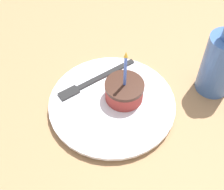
# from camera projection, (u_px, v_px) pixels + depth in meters

# --- Properties ---
(ground_plane) EXTENTS (2.40, 2.40, 0.04)m
(ground_plane) POSITION_uv_depth(u_px,v_px,m) (121.00, 105.00, 0.72)
(ground_plane) COLOR #9E754C
(ground_plane) RESTS_ON ground
(plate) EXTENTS (0.28, 0.28, 0.02)m
(plate) POSITION_uv_depth(u_px,v_px,m) (112.00, 104.00, 0.69)
(plate) COLOR silver
(plate) RESTS_ON ground_plane
(cake_slice) EXTENTS (0.08, 0.08, 0.14)m
(cake_slice) POSITION_uv_depth(u_px,v_px,m) (124.00, 91.00, 0.67)
(cake_slice) COLOR #99332D
(cake_slice) RESTS_ON plate
(fork) EXTENTS (0.16, 0.14, 0.00)m
(fork) POSITION_uv_depth(u_px,v_px,m) (93.00, 81.00, 0.71)
(fork) COLOR #262626
(fork) RESTS_ON plate
(bottle) EXTENTS (0.08, 0.08, 0.20)m
(bottle) POSITION_uv_depth(u_px,v_px,m) (220.00, 62.00, 0.67)
(bottle) COLOR #3F66A5
(bottle) RESTS_ON ground_plane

